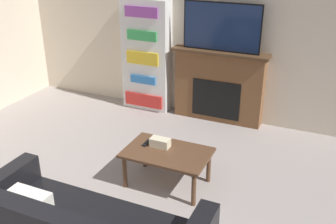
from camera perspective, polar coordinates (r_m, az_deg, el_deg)
The scene contains 7 objects.
wall_back at distance 5.89m, azimuth 4.77°, elevation 12.13°, with size 6.92×0.06×2.70m.
fireplace at distance 5.88m, azimuth 7.36°, elevation 3.78°, with size 1.42×0.28×1.08m.
tv at distance 5.62m, azimuth 7.78°, elevation 12.11°, with size 1.12×0.03×0.68m.
coffee_table at distance 4.34m, azimuth -0.12°, elevation -6.38°, with size 0.93×0.60×0.42m.
tissue_box at distance 4.39m, azimuth -1.16°, elevation -4.46°, with size 0.22×0.12×0.10m.
remote_control at distance 4.47m, azimuth -3.11°, elevation -4.50°, with size 0.04×0.15×0.02m.
bookshelf at distance 6.18m, azimuth -3.15°, elevation 8.12°, with size 0.76×0.29×1.74m.
Camera 1 is at (1.90, -1.34, 2.58)m, focal length 42.00 mm.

